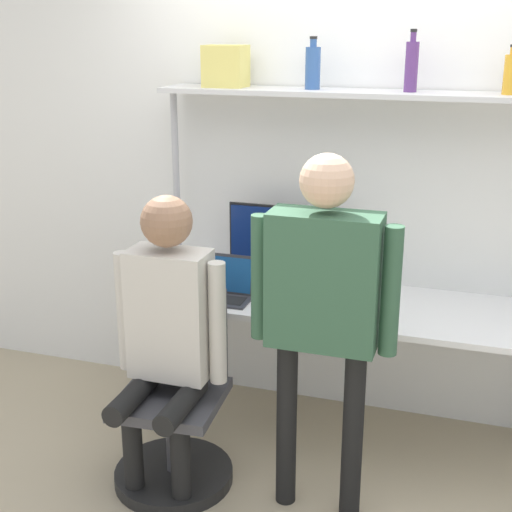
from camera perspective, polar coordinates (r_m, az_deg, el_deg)
ground_plane at (r=3.66m, az=5.57°, el=-16.55°), size 12.00×12.00×0.00m
wall_back at (r=3.77m, az=8.53°, el=6.81°), size 8.00×0.06×2.70m
desk at (r=3.63m, az=7.09°, el=-4.69°), size 2.09×0.65×0.75m
shelf_unit at (r=3.55m, az=8.14°, el=9.52°), size 1.99×0.31×1.77m
monitor at (r=3.76m, az=2.15°, el=1.13°), size 0.59×0.23×0.43m
laptop at (r=3.62m, az=-2.64°, el=-2.39°), size 0.31×0.21×0.21m
cell_phone at (r=3.54m, az=1.65°, el=-3.81°), size 0.07×0.15×0.01m
office_chair at (r=3.47m, az=-6.49°, el=-13.25°), size 0.56×0.56×0.91m
person_seated at (r=3.18m, az=-7.13°, el=-5.38°), size 0.53×0.47×1.38m
person_standing at (r=2.92m, az=5.41°, el=-3.07°), size 0.62×0.22×1.60m
bottle_blue at (r=3.56m, az=4.57°, el=14.84°), size 0.07×0.07×0.25m
bottle_purple at (r=3.48m, az=12.34°, el=14.67°), size 0.06×0.06×0.28m
bottle_amber at (r=3.47m, az=19.75°, el=13.58°), size 0.07×0.07×0.22m
storage_box at (r=3.70m, az=-2.43°, el=14.94°), size 0.20×0.17×0.20m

